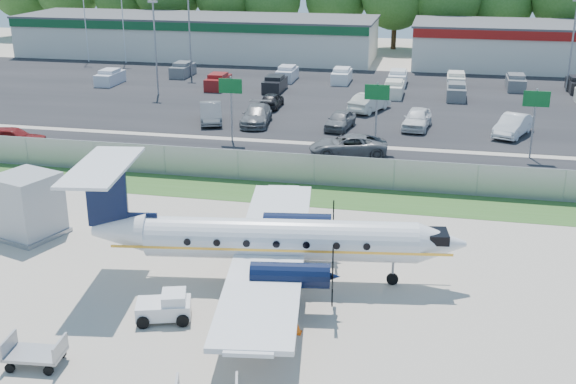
% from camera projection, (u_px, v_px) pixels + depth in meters
% --- Properties ---
extents(ground, '(170.00, 170.00, 0.00)m').
position_uv_depth(ground, '(261.00, 282.00, 32.91)').
color(ground, '#B0A594').
rests_on(ground, ground).
extents(grass_verge, '(170.00, 4.00, 0.02)m').
position_uv_depth(grass_verge, '(308.00, 195.00, 43.97)').
color(grass_verge, '#2D561E').
rests_on(grass_verge, ground).
extents(access_road, '(170.00, 8.00, 0.02)m').
position_uv_depth(access_road, '(326.00, 162.00, 50.42)').
color(access_road, black).
rests_on(access_road, ground).
extents(parking_lot, '(170.00, 32.00, 0.02)m').
position_uv_depth(parking_lot, '(361.00, 99.00, 69.77)').
color(parking_lot, black).
rests_on(parking_lot, ground).
extents(perimeter_fence, '(120.00, 0.06, 1.99)m').
position_uv_depth(perimeter_fence, '(314.00, 170.00, 45.48)').
color(perimeter_fence, gray).
rests_on(perimeter_fence, ground).
extents(building_west, '(46.40, 12.40, 5.24)m').
position_uv_depth(building_west, '(197.00, 36.00, 93.84)').
color(building_west, silver).
rests_on(building_west, ground).
extents(sign_left, '(1.80, 0.26, 5.00)m').
position_uv_depth(sign_left, '(231.00, 95.00, 54.37)').
color(sign_left, gray).
rests_on(sign_left, ground).
extents(sign_mid, '(1.80, 0.26, 5.00)m').
position_uv_depth(sign_mid, '(377.00, 101.00, 52.23)').
color(sign_mid, gray).
rests_on(sign_mid, ground).
extents(sign_right, '(1.80, 0.26, 5.00)m').
position_uv_depth(sign_right, '(535.00, 109.00, 50.08)').
color(sign_right, gray).
rests_on(sign_right, ground).
extents(flagpole_west, '(1.06, 0.12, 10.00)m').
position_uv_depth(flagpole_west, '(85.00, 16.00, 88.73)').
color(flagpole_west, silver).
rests_on(flagpole_west, ground).
extents(flagpole_east, '(1.06, 0.12, 10.00)m').
position_uv_depth(flagpole_east, '(123.00, 17.00, 87.75)').
color(flagpole_east, silver).
rests_on(flagpole_east, ground).
extents(light_pole_nw, '(0.90, 0.35, 9.09)m').
position_uv_depth(light_pole_nw, '(155.00, 42.00, 70.09)').
color(light_pole_nw, gray).
rests_on(light_pole_nw, ground).
extents(light_pole_sw, '(0.90, 0.35, 9.09)m').
position_uv_depth(light_pole_sw, '(189.00, 29.00, 79.30)').
color(light_pole_sw, gray).
rests_on(light_pole_sw, ground).
extents(light_pole_se, '(0.90, 0.35, 9.09)m').
position_uv_depth(light_pole_se, '(573.00, 39.00, 71.49)').
color(light_pole_se, gray).
rests_on(light_pole_se, ground).
extents(tree_line, '(112.00, 6.00, 14.00)m').
position_uv_depth(tree_line, '(388.00, 49.00, 101.11)').
color(tree_line, '#275619').
rests_on(tree_line, ground).
extents(aircraft, '(17.66, 17.35, 5.41)m').
position_uv_depth(aircraft, '(273.00, 239.00, 32.36)').
color(aircraft, silver).
rests_on(aircraft, ground).
extents(pushback_tug, '(2.49, 2.12, 1.19)m').
position_uv_depth(pushback_tug, '(166.00, 307.00, 29.60)').
color(pushback_tug, silver).
rests_on(pushback_tug, ground).
extents(baggage_cart_far, '(2.19, 1.44, 1.09)m').
position_uv_depth(baggage_cart_far, '(35.00, 353.00, 26.41)').
color(baggage_cart_far, gray).
rests_on(baggage_cart_far, ground).
extents(service_container, '(3.80, 3.80, 3.35)m').
position_uv_depth(service_container, '(28.00, 207.00, 37.60)').
color(service_container, '#A2A5A9').
rests_on(service_container, ground).
extents(cone_port_wing, '(0.37, 0.37, 0.53)m').
position_uv_depth(cone_port_wing, '(297.00, 327.00, 28.65)').
color(cone_port_wing, '#FF5A08').
rests_on(cone_port_wing, ground).
extents(cone_starboard_wing, '(0.39, 0.39, 0.55)m').
position_uv_depth(cone_starboard_wing, '(304.00, 227.00, 38.46)').
color(cone_starboard_wing, '#FF5A08').
rests_on(cone_starboard_wing, ground).
extents(road_car_west, '(5.24, 2.78, 1.70)m').
position_uv_depth(road_car_west, '(13.00, 149.00, 53.53)').
color(road_car_west, maroon).
rests_on(road_car_west, ground).
extents(road_car_mid, '(5.94, 3.63, 1.54)m').
position_uv_depth(road_car_mid, '(348.00, 156.00, 51.86)').
color(road_car_mid, '#595B5E').
rests_on(road_car_mid, ground).
extents(parked_car_a, '(3.34, 5.38, 1.67)m').
position_uv_depth(parked_car_a, '(211.00, 122.00, 61.14)').
color(parked_car_a, '#595B5E').
rests_on(parked_car_a, ground).
extents(parked_car_b, '(2.79, 5.68, 1.59)m').
position_uv_depth(parked_car_b, '(257.00, 124.00, 60.51)').
color(parked_car_b, '#595B5E').
rests_on(parked_car_b, ground).
extents(parked_car_c, '(2.40, 4.61, 1.50)m').
position_uv_depth(parked_car_c, '(340.00, 129.00, 59.11)').
color(parked_car_c, '#595B5E').
rests_on(parked_car_c, ground).
extents(parked_car_d, '(2.53, 5.12, 1.68)m').
position_uv_depth(parked_car_d, '(416.00, 128.00, 59.21)').
color(parked_car_d, silver).
rests_on(parked_car_d, ground).
extents(parked_car_e, '(3.52, 5.38, 1.68)m').
position_uv_depth(parked_car_e, '(512.00, 136.00, 57.07)').
color(parked_car_e, silver).
rests_on(parked_car_e, ground).
extents(parked_car_f, '(1.74, 4.23, 1.44)m').
position_uv_depth(parked_car_f, '(272.00, 108.00, 66.31)').
color(parked_car_f, black).
rests_on(parked_car_f, ground).
extents(parked_car_g, '(3.56, 5.37, 1.67)m').
position_uv_depth(parked_car_g, '(369.00, 111.00, 65.00)').
color(parked_car_g, beige).
rests_on(parked_car_g, ground).
extents(far_parking_rows, '(56.00, 10.00, 1.60)m').
position_uv_depth(far_parking_rows, '(366.00, 89.00, 74.39)').
color(far_parking_rows, gray).
rests_on(far_parking_rows, ground).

